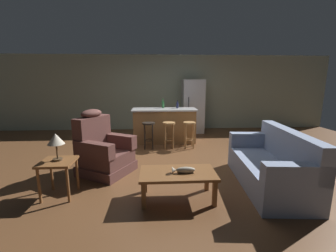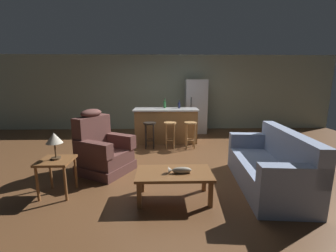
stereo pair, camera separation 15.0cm
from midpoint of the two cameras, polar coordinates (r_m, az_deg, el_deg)
ground_plane at (r=5.20m, az=-1.09°, el=-7.91°), size 12.00×12.00×0.00m
back_wall at (r=8.04m, az=-2.04°, el=8.42°), size 12.00×0.05×2.60m
coffee_table at (r=3.35m, az=1.20°, el=-12.48°), size 1.10×0.60×0.42m
fish_figurine at (r=3.29m, az=2.59°, el=-11.14°), size 0.34×0.10×0.10m
couch at (r=4.11m, az=23.84°, el=-9.25°), size 1.01×1.97×0.94m
recliner_near_lamp at (r=4.47m, az=-17.19°, el=-6.00°), size 1.14×1.14×1.20m
end_table at (r=3.80m, az=-27.17°, el=-9.26°), size 0.48×0.48×0.56m
table_lamp at (r=3.71m, az=-27.65°, el=-3.23°), size 0.24×0.24×0.41m
kitchen_island at (r=6.38m, az=-1.60°, el=0.19°), size 1.80×0.70×0.95m
bar_stool_left at (r=5.77m, az=-5.69°, el=-1.15°), size 0.32×0.32×0.68m
bar_stool_middle at (r=5.77m, az=-0.48°, el=-1.09°), size 0.32×0.32×0.68m
bar_stool_right at (r=5.82m, az=4.68°, el=-1.02°), size 0.32×0.32×0.68m
refrigerator at (r=7.60m, az=5.74°, el=5.02°), size 0.70×0.69×1.76m
bottle_tall_green at (r=6.52m, az=-1.95°, el=5.54°), size 0.07×0.07×0.27m
bottle_short_amber at (r=6.43m, az=1.73°, el=5.30°), size 0.07×0.07×0.22m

